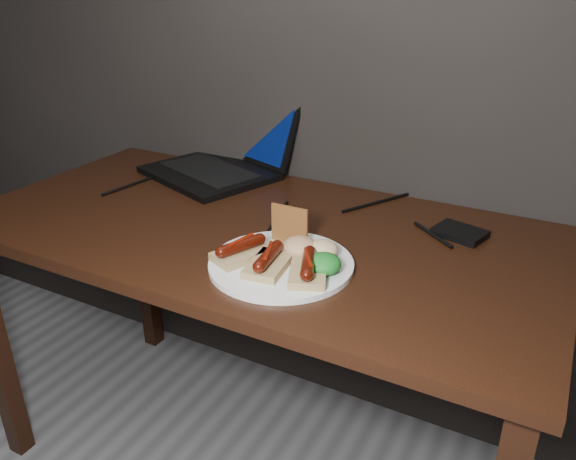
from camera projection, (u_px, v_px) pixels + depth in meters
The scene contains 12 objects.
desk at pixel (255, 258), 1.37m from camera, with size 1.40×0.70×0.75m.
laptop at pixel (225, 155), 1.66m from camera, with size 0.45×0.46×0.25m.
hard_drive at pixel (460, 233), 1.27m from camera, with size 0.11×0.08×0.02m, color black.
desk_cables at pixel (290, 206), 1.43m from camera, with size 0.91×0.39×0.01m.
plate at pixel (281, 264), 1.14m from camera, with size 0.30×0.30×0.01m, color white.
bread_sausage_left at pixel (241, 250), 1.15m from camera, with size 0.11×0.13×0.04m.
bread_sausage_center at pixel (268, 261), 1.10m from camera, with size 0.08×0.12×0.04m.
bread_sausage_right at pixel (308, 268), 1.08m from camera, with size 0.11×0.13×0.04m.
crispbread at pixel (290, 225), 1.20m from camera, with size 0.09×0.01×0.09m, color #A5612D.
salad_greens at pixel (323, 264), 1.09m from camera, with size 0.07×0.07×0.04m, color #0F4E14.
salsa_mound at pixel (300, 247), 1.15m from camera, with size 0.07×0.07×0.04m, color #9B2B0F.
coleslaw_mound at pixel (323, 249), 1.15m from camera, with size 0.06×0.06×0.04m, color beige.
Camera 1 is at (0.64, 0.35, 1.30)m, focal length 35.00 mm.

